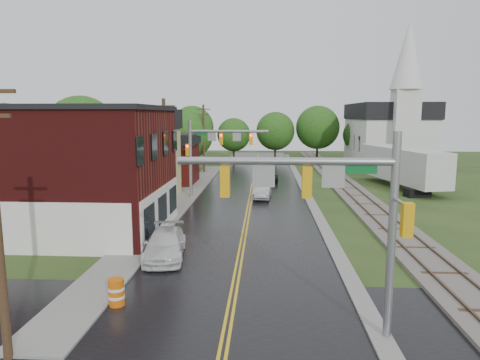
# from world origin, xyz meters

# --- Properties ---
(main_road) EXTENTS (10.00, 90.00, 0.02)m
(main_road) POSITION_xyz_m (0.00, 30.00, 0.00)
(main_road) COLOR black
(main_road) RESTS_ON ground
(cross_road) EXTENTS (60.00, 9.00, 0.02)m
(cross_road) POSITION_xyz_m (0.00, 2.00, 0.00)
(cross_road) COLOR black
(cross_road) RESTS_ON ground
(curb_right) EXTENTS (0.80, 70.00, 0.12)m
(curb_right) POSITION_xyz_m (5.40, 35.00, 0.00)
(curb_right) COLOR gray
(curb_right) RESTS_ON ground
(sidewalk_left) EXTENTS (2.40, 50.00, 0.12)m
(sidewalk_left) POSITION_xyz_m (-6.20, 25.00, 0.00)
(sidewalk_left) COLOR gray
(sidewalk_left) RESTS_ON ground
(brick_building) EXTENTS (14.30, 10.30, 8.30)m
(brick_building) POSITION_xyz_m (-12.48, 15.00, 4.15)
(brick_building) COLOR #4C1010
(brick_building) RESTS_ON ground
(yellow_house) EXTENTS (8.00, 7.00, 6.40)m
(yellow_house) POSITION_xyz_m (-11.00, 26.00, 3.20)
(yellow_house) COLOR tan
(yellow_house) RESTS_ON ground
(darkred_building) EXTENTS (7.00, 6.00, 4.40)m
(darkred_building) POSITION_xyz_m (-10.00, 35.00, 2.20)
(darkred_building) COLOR #3F0F0C
(darkred_building) RESTS_ON ground
(church) EXTENTS (10.40, 18.40, 20.00)m
(church) POSITION_xyz_m (20.00, 53.74, 5.83)
(church) COLOR silver
(church) RESTS_ON ground
(railroad) EXTENTS (3.20, 80.00, 0.30)m
(railroad) POSITION_xyz_m (10.00, 35.00, 0.11)
(railroad) COLOR #59544C
(railroad) RESTS_ON ground
(traffic_signal_near) EXTENTS (7.34, 0.30, 7.20)m
(traffic_signal_near) POSITION_xyz_m (3.47, 2.00, 4.97)
(traffic_signal_near) COLOR gray
(traffic_signal_near) RESTS_ON ground
(traffic_signal_far) EXTENTS (7.34, 0.43, 7.20)m
(traffic_signal_far) POSITION_xyz_m (-3.47, 27.00, 4.97)
(traffic_signal_far) COLOR gray
(traffic_signal_far) RESTS_ON ground
(utility_pole_b) EXTENTS (1.80, 0.28, 9.00)m
(utility_pole_b) POSITION_xyz_m (-6.80, 22.00, 4.72)
(utility_pole_b) COLOR #382616
(utility_pole_b) RESTS_ON ground
(utility_pole_c) EXTENTS (1.80, 0.28, 9.00)m
(utility_pole_c) POSITION_xyz_m (-6.80, 44.00, 4.72)
(utility_pole_c) COLOR #382616
(utility_pole_c) RESTS_ON ground
(tree_left_a) EXTENTS (6.80, 6.80, 8.67)m
(tree_left_a) POSITION_xyz_m (-19.85, 21.90, 5.11)
(tree_left_a) COLOR black
(tree_left_a) RESTS_ON ground
(tree_left_b) EXTENTS (7.60, 7.60, 9.69)m
(tree_left_b) POSITION_xyz_m (-17.85, 31.90, 5.72)
(tree_left_b) COLOR black
(tree_left_b) RESTS_ON ground
(tree_left_c) EXTENTS (6.00, 6.00, 7.65)m
(tree_left_c) POSITION_xyz_m (-13.85, 39.90, 4.51)
(tree_left_c) COLOR black
(tree_left_c) RESTS_ON ground
(tree_left_e) EXTENTS (6.40, 6.40, 8.16)m
(tree_left_e) POSITION_xyz_m (-8.85, 45.90, 4.81)
(tree_left_e) COLOR black
(tree_left_e) RESTS_ON ground
(suv_dark) EXTENTS (2.64, 5.66, 1.57)m
(suv_dark) POSITION_xyz_m (1.46, 37.29, 0.78)
(suv_dark) COLOR black
(suv_dark) RESTS_ON ground
(sedan_silver) EXTENTS (1.77, 4.38, 1.41)m
(sedan_silver) POSITION_xyz_m (1.09, 26.97, 0.71)
(sedan_silver) COLOR #A8A8AD
(sedan_silver) RESTS_ON ground
(pickup_white) EXTENTS (2.67, 5.26, 1.46)m
(pickup_white) POSITION_xyz_m (-4.07, 10.00, 0.73)
(pickup_white) COLOR silver
(pickup_white) RESTS_ON ground
(semi_trailer) EXTENTS (5.80, 14.08, 4.24)m
(semi_trailer) POSITION_xyz_m (15.74, 33.64, 2.49)
(semi_trailer) COLOR black
(semi_trailer) RESTS_ON ground
(construction_barrel) EXTENTS (0.73, 0.73, 1.13)m
(construction_barrel) POSITION_xyz_m (-4.67, 4.00, 0.57)
(construction_barrel) COLOR #CC5909
(construction_barrel) RESTS_ON ground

